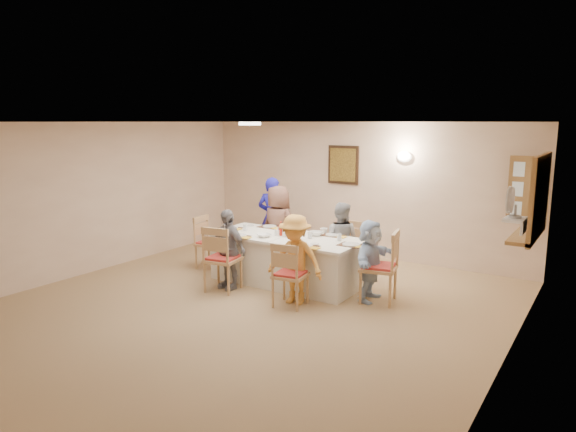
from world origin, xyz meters
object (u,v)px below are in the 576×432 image
Objects in this scene: chair_front_left at (223,258)px; condiment_ketchup at (281,228)px; chair_back_left at (282,241)px; diner_back_right at (340,241)px; diner_right_end at (370,260)px; desk_fan at (513,206)px; caregiver at (272,218)px; chair_back_right at (344,249)px; chair_front_right at (290,274)px; diner_front_right at (295,259)px; chair_right_end at (379,266)px; serving_hatch at (540,197)px; diner_front_left at (228,249)px; diner_back_left at (278,227)px; dining_table at (286,260)px; chair_left_end at (211,242)px.

chair_front_left reaches higher than condiment_ketchup.
diner_back_right is at bearing 1.96° from chair_back_left.
chair_front_left is at bearing 108.52° from diner_right_end.
desk_fan reaches higher than caregiver.
caregiver reaches higher than chair_back_right.
diner_front_right reaches higher than chair_front_right.
caregiver reaches higher than chair_right_end.
chair_back_left is 0.65m from caregiver.
serving_hatch reaches higher than diner_right_end.
desk_fan is 0.33× the size of chair_front_right.
chair_back_right reaches higher than chair_front_right.
condiment_ketchup is at bearing 36.79° from diner_back_right.
chair_back_right is 0.75× the size of diner_front_left.
diner_back_left is (-1.20, 1.48, 0.26)m from chair_front_right.
chair_back_right is 0.73× the size of diner_front_right.
diner_front_left is (-2.15, -0.68, 0.09)m from chair_right_end.
chair_front_right is at bearing 139.64° from diner_back_left.
chair_right_end is at bearing 29.00° from diner_front_right.
caregiver is at bearing -125.59° from chair_right_end.
diner_right_end is at bearing 0.00° from dining_table.
desk_fan is 0.30× the size of chair_front_left.
chair_left_end is (-0.95, -0.80, 0.01)m from chair_back_left.
chair_front_left is at bearing 41.98° from diner_back_right.
desk_fan is 2.93m from chair_front_right.
chair_front_right is at bearing -61.63° from chair_right_end.
diner_back_right is at bearing -170.85° from serving_hatch.
serving_hatch is 4.52m from chair_front_left.
chair_front_right is 2.57m from caregiver.
diner_back_right is (-0.95, 0.68, 0.11)m from chair_right_end.
condiment_ketchup is (-0.68, 0.66, 0.24)m from diner_front_right.
diner_back_right is at bearing -76.63° from chair_left_end.
chair_left_end is 0.75× the size of diner_front_left.
chair_right_end is (0.95, 0.80, 0.06)m from chair_front_right.
diner_right_end is at bearing -39.73° from chair_back_right.
diner_right_end is at bearing 173.06° from desk_fan.
diner_back_right reaches higher than diner_front_left.
diner_back_right reaches higher than chair_back_left.
chair_front_left is at bearing -81.22° from diner_front_left.
chair_front_left is (-0.60, -0.80, 0.12)m from dining_table.
dining_table is 1.60m from caregiver.
serving_hatch is at bearing -179.83° from diner_back_right.
chair_left_end is 1.18m from diner_front_left.
diner_back_left reaches higher than chair_back_left.
serving_hatch is at bearing -81.29° from chair_left_end.
diner_back_right is at bearing -85.44° from chair_back_right.
caregiver is at bearing 125.45° from diner_front_right.
caregiver is at bearing -24.88° from diner_back_right.
dining_table is at bearing 124.83° from diner_front_right.
desk_fan reaches higher than chair_back_right.
diner_right_end is 2.73m from caregiver.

